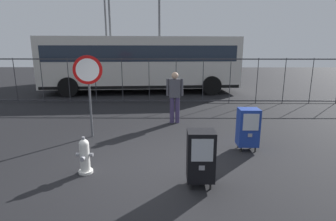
{
  "coord_description": "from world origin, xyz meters",
  "views": [
    {
      "loc": [
        0.37,
        -5.19,
        2.4
      ],
      "look_at": [
        0.3,
        1.2,
        0.9
      ],
      "focal_mm": 28.31,
      "sensor_mm": 36.0,
      "label": 1
    }
  ],
  "objects": [
    {
      "name": "fire_hydrant",
      "position": [
        -1.31,
        -0.38,
        0.35
      ],
      "size": [
        0.33,
        0.32,
        0.75
      ],
      "color": "silver",
      "rests_on": "ground_plane"
    },
    {
      "name": "pedestrian",
      "position": [
        0.5,
        3.28,
        0.95
      ],
      "size": [
        0.55,
        0.22,
        1.67
      ],
      "color": "#382D51",
      "rests_on": "ground_plane"
    },
    {
      "name": "stop_sign",
      "position": [
        -1.82,
        1.82,
        1.6
      ],
      "size": [
        0.71,
        0.31,
        2.23
      ],
      "color": "#4C4F54",
      "rests_on": "ground_plane"
    },
    {
      "name": "ground_plane",
      "position": [
        0.0,
        0.0,
        0.0
      ],
      "size": [
        60.0,
        60.0,
        0.0
      ],
      "primitive_type": "plane",
      "color": "black"
    },
    {
      "name": "newspaper_box_secondary",
      "position": [
        0.89,
        -0.85,
        0.57
      ],
      "size": [
        0.48,
        0.42,
        1.02
      ],
      "color": "black",
      "rests_on": "ground_plane"
    },
    {
      "name": "fence_barrier",
      "position": [
        0.0,
        6.58,
        1.02
      ],
      "size": [
        18.03,
        0.04,
        2.0
      ],
      "color": "#2D2D33",
      "rests_on": "ground_plane"
    },
    {
      "name": "street_light_near_left",
      "position": [
        -3.7,
        13.26,
        3.81
      ],
      "size": [
        0.32,
        0.32,
        6.51
      ],
      "color": "#4C4F54",
      "rests_on": "ground_plane"
    },
    {
      "name": "bus_near",
      "position": [
        -1.26,
        9.58,
        1.71
      ],
      "size": [
        10.68,
        3.53,
        3.0
      ],
      "rotation": [
        0.0,
        0.0,
        0.09
      ],
      "color": "beige",
      "rests_on": "ground_plane"
    },
    {
      "name": "newspaper_box_primary",
      "position": [
        2.21,
        0.89,
        0.57
      ],
      "size": [
        0.48,
        0.42,
        1.02
      ],
      "color": "black",
      "rests_on": "ground_plane"
    },
    {
      "name": "street_light_near_right",
      "position": [
        -4.54,
        15.62,
        4.45
      ],
      "size": [
        0.32,
        0.32,
        7.76
      ],
      "color": "#4C4F54",
      "rests_on": "ground_plane"
    },
    {
      "name": "bus_far",
      "position": [
        -2.7,
        13.12,
        1.71
      ],
      "size": [
        10.6,
        3.16,
        3.0
      ],
      "rotation": [
        0.0,
        0.0,
        0.05
      ],
      "color": "beige",
      "rests_on": "ground_plane"
    },
    {
      "name": "street_light_far_left",
      "position": [
        -0.37,
        12.46,
        4.75
      ],
      "size": [
        0.32,
        0.32,
        8.35
      ],
      "color": "#4C4F54",
      "rests_on": "ground_plane"
    }
  ]
}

